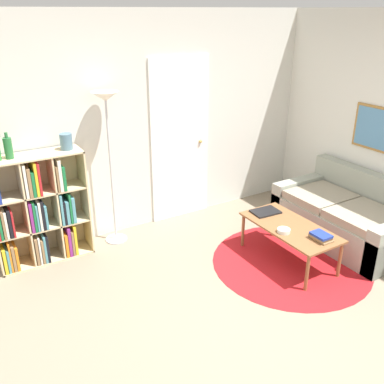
{
  "coord_description": "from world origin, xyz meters",
  "views": [
    {
      "loc": [
        -2.17,
        -2.08,
        2.57
      ],
      "look_at": [
        -0.08,
        1.38,
        0.85
      ],
      "focal_mm": 40.0,
      "sensor_mm": 36.0,
      "label": 1
    }
  ],
  "objects_px": {
    "couch": "(348,217)",
    "bottle_right": "(8,148)",
    "coffee_table": "(290,229)",
    "laptop": "(265,212)",
    "floor_lamp": "(107,118)",
    "vase_on_shelf": "(66,142)",
    "bookshelf": "(37,212)",
    "bowl": "(284,231)"
  },
  "relations": [
    {
      "from": "bowl",
      "to": "bottle_right",
      "type": "relative_size",
      "value": 0.51
    },
    {
      "from": "bottle_right",
      "to": "vase_on_shelf",
      "type": "height_order",
      "value": "bottle_right"
    },
    {
      "from": "floor_lamp",
      "to": "vase_on_shelf",
      "type": "xyz_separation_m",
      "value": [
        -0.46,
        0.02,
        -0.2
      ]
    },
    {
      "from": "floor_lamp",
      "to": "vase_on_shelf",
      "type": "distance_m",
      "value": 0.5
    },
    {
      "from": "couch",
      "to": "bottle_right",
      "type": "xyz_separation_m",
      "value": [
        -3.46,
        1.4,
        1.05
      ]
    },
    {
      "from": "laptop",
      "to": "bowl",
      "type": "height_order",
      "value": "bowl"
    },
    {
      "from": "laptop",
      "to": "bowl",
      "type": "bearing_deg",
      "value": -107.59
    },
    {
      "from": "floor_lamp",
      "to": "laptop",
      "type": "bearing_deg",
      "value": -35.26
    },
    {
      "from": "bookshelf",
      "to": "laptop",
      "type": "distance_m",
      "value": 2.53
    },
    {
      "from": "bookshelf",
      "to": "bowl",
      "type": "relative_size",
      "value": 8.95
    },
    {
      "from": "laptop",
      "to": "bottle_right",
      "type": "distance_m",
      "value": 2.82
    },
    {
      "from": "bookshelf",
      "to": "laptop",
      "type": "relative_size",
      "value": 3.7
    },
    {
      "from": "vase_on_shelf",
      "to": "couch",
      "type": "bearing_deg",
      "value": -25.88
    },
    {
      "from": "couch",
      "to": "coffee_table",
      "type": "bearing_deg",
      "value": -178.16
    },
    {
      "from": "floor_lamp",
      "to": "laptop",
      "type": "distance_m",
      "value": 2.06
    },
    {
      "from": "floor_lamp",
      "to": "coffee_table",
      "type": "height_order",
      "value": "floor_lamp"
    },
    {
      "from": "laptop",
      "to": "bowl",
      "type": "relative_size",
      "value": 2.42
    },
    {
      "from": "laptop",
      "to": "bottle_right",
      "type": "xyz_separation_m",
      "value": [
        -2.47,
        1.04,
        0.89
      ]
    },
    {
      "from": "bookshelf",
      "to": "laptop",
      "type": "height_order",
      "value": "bookshelf"
    },
    {
      "from": "laptop",
      "to": "coffee_table",
      "type": "bearing_deg",
      "value": -87.96
    },
    {
      "from": "couch",
      "to": "bottle_right",
      "type": "relative_size",
      "value": 6.04
    },
    {
      "from": "bookshelf",
      "to": "laptop",
      "type": "bearing_deg",
      "value": -24.32
    },
    {
      "from": "couch",
      "to": "bottle_right",
      "type": "distance_m",
      "value": 3.88
    },
    {
      "from": "floor_lamp",
      "to": "bottle_right",
      "type": "bearing_deg",
      "value": 178.9
    },
    {
      "from": "bottle_right",
      "to": "vase_on_shelf",
      "type": "bearing_deg",
      "value": -0.0
    },
    {
      "from": "coffee_table",
      "to": "vase_on_shelf",
      "type": "xyz_separation_m",
      "value": [
        -1.92,
        1.44,
        0.91
      ]
    },
    {
      "from": "coffee_table",
      "to": "bowl",
      "type": "relative_size",
      "value": 8.17
    },
    {
      "from": "couch",
      "to": "bowl",
      "type": "distance_m",
      "value": 1.16
    },
    {
      "from": "floor_lamp",
      "to": "bottle_right",
      "type": "distance_m",
      "value": 1.04
    },
    {
      "from": "coffee_table",
      "to": "bottle_right",
      "type": "relative_size",
      "value": 4.18
    },
    {
      "from": "bookshelf",
      "to": "bottle_right",
      "type": "height_order",
      "value": "bottle_right"
    },
    {
      "from": "floor_lamp",
      "to": "couch",
      "type": "distance_m",
      "value": 3.06
    },
    {
      "from": "floor_lamp",
      "to": "couch",
      "type": "height_order",
      "value": "floor_lamp"
    },
    {
      "from": "bookshelf",
      "to": "floor_lamp",
      "type": "bearing_deg",
      "value": -1.23
    },
    {
      "from": "bookshelf",
      "to": "floor_lamp",
      "type": "relative_size",
      "value": 0.68
    },
    {
      "from": "bookshelf",
      "to": "vase_on_shelf",
      "type": "bearing_deg",
      "value": 0.19
    },
    {
      "from": "bookshelf",
      "to": "couch",
      "type": "height_order",
      "value": "bookshelf"
    },
    {
      "from": "bottle_right",
      "to": "vase_on_shelf",
      "type": "relative_size",
      "value": 1.54
    },
    {
      "from": "bookshelf",
      "to": "coffee_table",
      "type": "height_order",
      "value": "bookshelf"
    },
    {
      "from": "laptop",
      "to": "vase_on_shelf",
      "type": "height_order",
      "value": "vase_on_shelf"
    },
    {
      "from": "floor_lamp",
      "to": "couch",
      "type": "bearing_deg",
      "value": -29.61
    },
    {
      "from": "coffee_table",
      "to": "laptop",
      "type": "bearing_deg",
      "value": 92.04
    }
  ]
}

